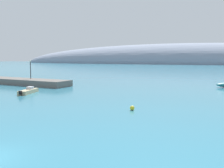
% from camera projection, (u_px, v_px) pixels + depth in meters
% --- Properties ---
extents(breakwater_rocks, '(23.71, 6.86, 1.25)m').
position_uv_depth(breakwater_rocks, '(23.00, 82.00, 55.97)').
color(breakwater_rocks, '#66605B').
rests_on(breakwater_rocks, ground).
extents(distant_ridge, '(360.46, 72.71, 38.81)m').
position_uv_depth(distant_ridge, '(181.00, 64.00, 243.89)').
color(distant_ridge, gray).
rests_on(distant_ridge, ground).
extents(motorboat_sand_foreground, '(2.73, 5.44, 1.03)m').
position_uv_depth(motorboat_sand_foreground, '(28.00, 91.00, 41.98)').
color(motorboat_sand_foreground, '#C6B284').
rests_on(motorboat_sand_foreground, water).
extents(mooring_buoy_yellow, '(0.52, 0.52, 0.52)m').
position_uv_depth(mooring_buoy_yellow, '(132.00, 108.00, 28.51)').
color(mooring_buoy_yellow, yellow).
rests_on(mooring_buoy_yellow, water).
extents(harbor_lamp_post, '(0.36, 0.36, 4.09)m').
position_uv_depth(harbor_lamp_post, '(30.00, 67.00, 55.68)').
color(harbor_lamp_post, black).
rests_on(harbor_lamp_post, breakwater_rocks).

